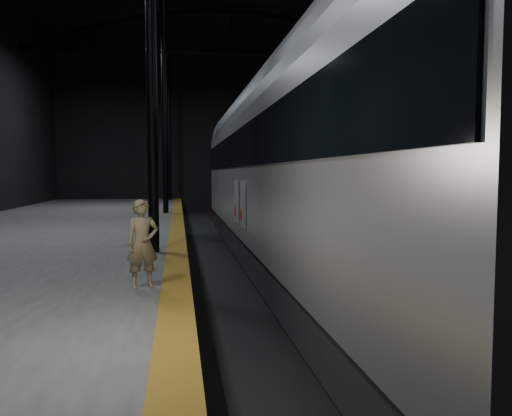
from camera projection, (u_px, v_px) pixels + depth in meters
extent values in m
plane|color=black|center=(275.00, 260.00, 16.77)|extent=(44.00, 44.00, 0.00)
cube|color=#4D4D4B|center=(40.00, 250.00, 15.58)|extent=(9.00, 43.80, 1.00)
cube|color=#4D4D4B|center=(480.00, 240.00, 17.89)|extent=(9.00, 43.80, 1.00)
cube|color=#8E6319|center=(177.00, 232.00, 16.20)|extent=(0.50, 43.80, 0.01)
cube|color=#3F3328|center=(254.00, 255.00, 16.65)|extent=(0.08, 43.00, 0.14)
cube|color=#3F3328|center=(296.00, 254.00, 16.87)|extent=(0.08, 43.00, 0.14)
cube|color=black|center=(275.00, 258.00, 16.77)|extent=(2.40, 42.00, 0.12)
cylinder|color=black|center=(151.00, 43.00, 11.82)|extent=(0.26, 0.26, 10.00)
cylinder|color=black|center=(448.00, 55.00, 13.00)|extent=(0.26, 0.26, 10.00)
cylinder|color=black|center=(165.00, 108.00, 23.65)|extent=(0.26, 0.26, 10.00)
cylinder|color=black|center=(319.00, 111.00, 24.82)|extent=(0.26, 0.26, 10.00)
cylinder|color=black|center=(169.00, 130.00, 35.48)|extent=(0.26, 0.26, 10.00)
cylinder|color=black|center=(274.00, 131.00, 36.65)|extent=(0.26, 0.26, 10.00)
cube|color=black|center=(231.00, 55.00, 29.87)|extent=(23.60, 0.15, 0.18)
cube|color=#ABAEB4|center=(297.00, 177.00, 13.61)|extent=(3.19, 21.97, 3.30)
cube|color=black|center=(296.00, 252.00, 13.76)|extent=(2.91, 21.53, 0.93)
cube|color=black|center=(297.00, 149.00, 13.56)|extent=(3.25, 21.64, 0.99)
cylinder|color=slate|center=(297.00, 116.00, 13.50)|extent=(3.12, 21.75, 3.12)
cube|color=black|center=(440.00, 381.00, 6.21)|extent=(1.98, 2.42, 0.38)
cube|color=black|center=(254.00, 233.00, 21.36)|extent=(1.98, 2.42, 0.38)
cube|color=silver|center=(243.00, 204.00, 12.33)|extent=(0.04, 0.82, 1.15)
cube|color=silver|center=(237.00, 201.00, 13.62)|extent=(0.04, 0.82, 1.15)
cylinder|color=#B22015|center=(241.00, 215.00, 12.54)|extent=(0.03, 0.29, 0.29)
cylinder|color=#B22015|center=(235.00, 211.00, 13.84)|extent=(0.03, 0.29, 0.29)
imported|color=#8F7B57|center=(143.00, 244.00, 8.29)|extent=(0.62, 0.49, 1.48)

